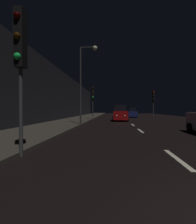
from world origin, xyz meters
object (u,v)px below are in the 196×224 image
object	(u,v)px
traffic_light_far_left	(93,96)
streetlamp_overhead	(85,73)
car_approaching_headlights	(120,114)
car_distant_taillights	(132,113)
traffic_light_near_left	(20,49)
traffic_light_far_right	(153,98)

from	to	relation	value
traffic_light_far_left	streetlamp_overhead	world-z (taller)	streetlamp_overhead
car_approaching_headlights	car_distant_taillights	bearing A→B (deg)	164.82
car_approaching_headlights	car_distant_taillights	world-z (taller)	car_approaching_headlights
traffic_light_far_left	streetlamp_overhead	bearing A→B (deg)	-12.35
car_distant_taillights	car_approaching_headlights	bearing A→B (deg)	164.82
traffic_light_far_left	streetlamp_overhead	distance (m)	8.29
streetlamp_overhead	car_distant_taillights	world-z (taller)	streetlamp_overhead
streetlamp_overhead	car_distant_taillights	distance (m)	18.41
traffic_light_near_left	traffic_light_far_left	world-z (taller)	traffic_light_far_left
streetlamp_overhead	traffic_light_far_left	bearing A→B (deg)	91.67
traffic_light_near_left	traffic_light_far_right	xyz separation A→B (m)	(9.84, 23.82, 0.00)
car_approaching_headlights	car_distant_taillights	distance (m)	10.35
traffic_light_near_left	car_distant_taillights	world-z (taller)	traffic_light_near_left
car_distant_taillights	traffic_light_far_right	bearing A→B (deg)	-139.08
traffic_light_near_left	streetlamp_overhead	world-z (taller)	streetlamp_overhead
traffic_light_far_right	car_approaching_headlights	bearing A→B (deg)	-50.70
streetlamp_overhead	traffic_light_far_right	bearing A→B (deg)	54.18
streetlamp_overhead	car_approaching_headlights	size ratio (longest dim) A/B	1.77
traffic_light_near_left	traffic_light_far_left	bearing A→B (deg)	179.51
traffic_light_near_left	car_approaching_headlights	distance (m)	18.08
traffic_light_far_left	car_distant_taillights	size ratio (longest dim) A/B	1.27
streetlamp_overhead	car_approaching_headlights	distance (m)	8.68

